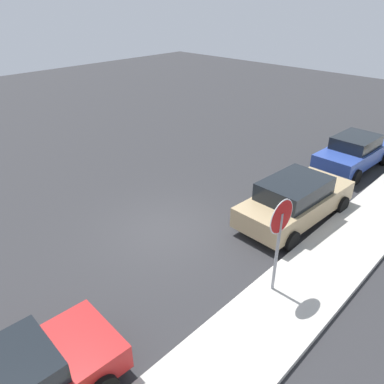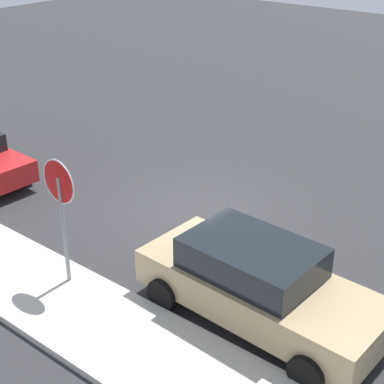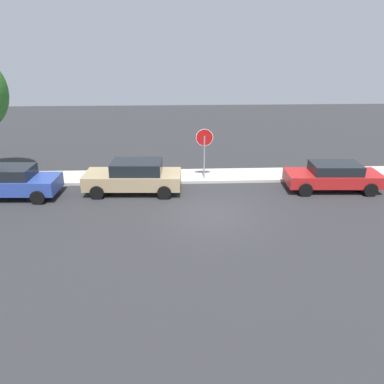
# 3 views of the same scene
# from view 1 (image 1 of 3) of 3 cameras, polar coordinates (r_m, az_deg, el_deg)

# --- Properties ---
(ground_plane) EXTENTS (60.00, 60.00, 0.00)m
(ground_plane) POSITION_cam_1_polar(r_m,az_deg,el_deg) (12.34, -4.15, -5.77)
(ground_plane) COLOR #2D2D30
(sidewalk_curb) EXTENTS (32.00, 2.04, 0.14)m
(sidewalk_curb) POSITION_cam_1_polar(r_m,az_deg,el_deg) (10.04, 14.81, -15.64)
(sidewalk_curb) COLOR beige
(sidewalk_curb) RESTS_ON ground_plane
(stop_sign) EXTENTS (0.88, 0.08, 2.75)m
(stop_sign) POSITION_cam_1_polar(r_m,az_deg,el_deg) (9.07, 13.22, -5.76)
(stop_sign) COLOR gray
(stop_sign) RESTS_ON ground_plane
(parked_car_tan) EXTENTS (4.66, 2.20, 1.55)m
(parked_car_tan) POSITION_cam_1_polar(r_m,az_deg,el_deg) (12.89, 15.48, -1.11)
(parked_car_tan) COLOR tan
(parked_car_tan) RESTS_ON ground_plane
(parked_car_blue) EXTENTS (4.24, 2.06, 1.48)m
(parked_car_blue) POSITION_cam_1_polar(r_m,az_deg,el_deg) (17.77, 23.43, 5.61)
(parked_car_blue) COLOR #2D479E
(parked_car_blue) RESTS_ON ground_plane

